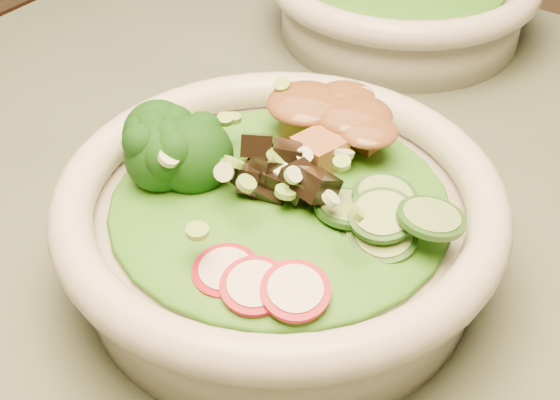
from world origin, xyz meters
The scene contains 10 objects.
dining_table centered at (0.00, 0.00, 0.64)m, with size 1.20×0.80×0.75m.
salad_bowl centered at (-0.13, -0.10, 0.79)m, with size 0.29×0.29×0.08m.
lettuce_bed centered at (-0.13, -0.10, 0.81)m, with size 0.22×0.22×0.03m, color #196314.
broccoli_florets centered at (-0.19, -0.11, 0.83)m, with size 0.09×0.08×0.05m, color black, non-canonical shape.
radish_slices centered at (-0.11, -0.17, 0.82)m, with size 0.12×0.04×0.02m, color maroon, non-canonical shape.
cucumber_slices centered at (-0.06, -0.09, 0.83)m, with size 0.08×0.08×0.04m, color #8EB162, non-canonical shape.
mushroom_heap centered at (-0.13, -0.09, 0.83)m, with size 0.08×0.08×0.04m, color black, non-canonical shape.
tofu_cubes centered at (-0.14, -0.03, 0.83)m, with size 0.10×0.07×0.04m, color brown, non-canonical shape.
peanut_sauce centered at (-0.14, -0.03, 0.84)m, with size 0.08×0.06×0.02m, color brown.
scallion_garnish centered at (-0.13, -0.10, 0.84)m, with size 0.21×0.21×0.03m, color #77B03E, non-canonical shape.
Camera 1 is at (0.10, -0.41, 1.13)m, focal length 50.00 mm.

